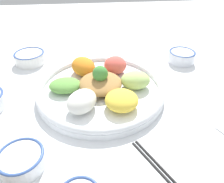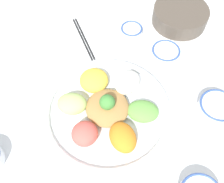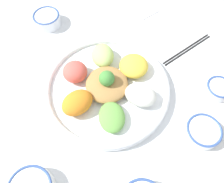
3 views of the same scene
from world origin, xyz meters
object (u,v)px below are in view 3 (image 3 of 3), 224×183
object	(u,v)px
salad_platter	(107,86)
rice_bowl_plain	(203,131)
chopsticks_pair_near	(187,49)
serving_spoon_main	(144,18)
sauce_bowl_far	(47,19)
sauce_bowl_dark	(219,89)

from	to	relation	value
salad_platter	rice_bowl_plain	world-z (taller)	salad_platter
salad_platter	chopsticks_pair_near	bearing A→B (deg)	-158.79
rice_bowl_plain	serving_spoon_main	size ratio (longest dim) A/B	0.87
serving_spoon_main	sauce_bowl_far	bearing A→B (deg)	149.08
salad_platter	sauce_bowl_far	xyz separation A→B (m)	(0.19, -0.34, -0.00)
salad_platter	serving_spoon_main	xyz separation A→B (m)	(-0.20, -0.31, -0.02)
sauce_bowl_dark	rice_bowl_plain	distance (m)	0.17
sauce_bowl_far	chopsticks_pair_near	xyz separation A→B (m)	(-0.51, 0.22, -0.02)
salad_platter	sauce_bowl_far	size ratio (longest dim) A/B	3.95
salad_platter	sauce_bowl_far	bearing A→B (deg)	-61.01
salad_platter	rice_bowl_plain	bearing A→B (deg)	143.13
sauce_bowl_dark	chopsticks_pair_near	xyz separation A→B (m)	(0.04, -0.19, -0.02)
sauce_bowl_dark	sauce_bowl_far	size ratio (longest dim) A/B	0.82
rice_bowl_plain	sauce_bowl_far	size ratio (longest dim) A/B	1.01
sauce_bowl_dark	rice_bowl_plain	size ratio (longest dim) A/B	0.81
sauce_bowl_far	chopsticks_pair_near	world-z (taller)	sauce_bowl_far
chopsticks_pair_near	serving_spoon_main	size ratio (longest dim) A/B	1.79
salad_platter	serving_spoon_main	world-z (taller)	salad_platter
sauce_bowl_dark	sauce_bowl_far	xyz separation A→B (m)	(0.55, -0.40, 0.01)
sauce_bowl_far	serving_spoon_main	world-z (taller)	sauce_bowl_far
salad_platter	sauce_bowl_far	world-z (taller)	salad_platter
sauce_bowl_far	chopsticks_pair_near	size ratio (longest dim) A/B	0.48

